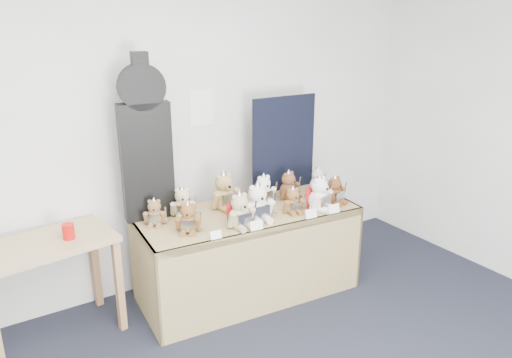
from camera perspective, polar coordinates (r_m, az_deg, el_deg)
room_shell at (r=4.14m, az=-6.27°, el=8.11°), size 6.00×6.00×6.00m
display_table at (r=3.94m, az=-0.47°, el=-6.19°), size 1.79×0.87×0.72m
side_table at (r=3.71m, az=-22.89°, el=-8.42°), size 0.96×0.61×0.75m
guitar_case at (r=3.73m, az=-12.53°, el=4.31°), size 0.39×0.16×1.24m
navy_board at (r=4.31m, az=3.20°, el=4.02°), size 0.62×0.04×0.83m
red_cup at (r=3.63m, az=-20.65°, el=-5.63°), size 0.08×0.08×0.11m
teddy_front_far_left at (r=3.58m, az=-7.77°, el=-4.54°), size 0.20×0.20×0.25m
teddy_front_left at (r=3.62m, az=-1.83°, el=-3.79°), size 0.24×0.20×0.30m
teddy_front_centre at (r=3.73m, az=0.24°, el=-2.88°), size 0.27×0.23×0.33m
teddy_front_right at (r=3.89m, az=4.25°, el=-2.59°), size 0.19×0.17×0.23m
teddy_front_far_right at (r=3.97m, az=7.29°, el=-1.80°), size 0.26×0.24×0.31m
teddy_front_end at (r=4.12m, az=9.01°, el=-1.39°), size 0.22×0.19×0.26m
teddy_back_left at (r=3.85m, az=-8.39°, el=-2.79°), size 0.21×0.21×0.26m
teddy_back_centre_left at (r=3.96m, az=-3.62°, el=-1.55°), size 0.28×0.23×0.33m
teddy_back_centre_right at (r=4.08m, az=0.92°, el=-1.30°), size 0.22×0.18×0.27m
teddy_back_right at (r=4.18m, az=3.79°, el=-0.86°), size 0.22×0.20×0.27m
teddy_back_end at (r=4.37m, az=7.13°, el=-0.20°), size 0.20×0.20×0.25m
teddy_back_far_left at (r=3.74m, az=-11.51°, el=-3.86°), size 0.18×0.18×0.23m
entry_card_a at (r=3.48m, az=-4.60°, el=-6.39°), size 0.08×0.03×0.06m
entry_card_b at (r=3.60m, az=0.05°, el=-5.32°), size 0.10×0.03×0.07m
entry_card_c at (r=3.82m, az=6.33°, el=-3.95°), size 0.10×0.03×0.07m
entry_card_d at (r=3.94m, az=8.91°, el=-3.37°), size 0.10×0.03×0.07m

